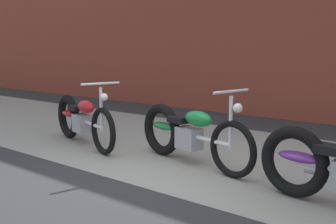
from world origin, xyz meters
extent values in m
plane|color=#2D2D30|center=(0.00, 0.00, 0.00)|extent=(80.00, 80.00, 0.00)
cube|color=gray|center=(0.00, 1.75, 0.00)|extent=(36.00, 3.50, 0.01)
cube|color=brown|center=(0.00, 5.20, 2.41)|extent=(36.00, 0.50, 4.82)
torus|color=black|center=(-1.21, 0.66, 0.34)|extent=(0.67, 0.27, 0.68)
torus|color=black|center=(-2.46, 1.03, 0.36)|extent=(0.74, 0.33, 0.73)
cylinder|color=silver|center=(-1.84, 0.85, 0.38)|extent=(1.20, 0.40, 0.06)
cube|color=#99999E|center=(-1.91, 0.87, 0.34)|extent=(0.37, 0.30, 0.28)
ellipsoid|color=red|center=(-1.76, 0.83, 0.62)|extent=(0.48, 0.31, 0.20)
ellipsoid|color=red|center=(-2.41, 1.02, 0.42)|extent=(0.47, 0.30, 0.10)
cube|color=black|center=(-2.11, 0.93, 0.56)|extent=(0.33, 0.27, 0.08)
cylinder|color=silver|center=(-1.25, 0.68, 0.65)|extent=(0.05, 0.05, 0.62)
cylinder|color=silver|center=(-1.25, 0.68, 1.01)|extent=(0.20, 0.57, 0.03)
sphere|color=white|center=(-1.16, 0.65, 0.83)|extent=(0.11, 0.11, 0.11)
cylinder|color=silver|center=(-2.10, 1.08, 0.26)|extent=(0.54, 0.21, 0.06)
torus|color=black|center=(0.72, 0.89, 0.34)|extent=(0.68, 0.22, 0.68)
torus|color=black|center=(-0.55, 1.16, 0.36)|extent=(0.74, 0.28, 0.73)
cylinder|color=silver|center=(0.08, 1.03, 0.38)|extent=(1.22, 0.31, 0.06)
cube|color=#99999E|center=(0.00, 1.04, 0.34)|extent=(0.36, 0.28, 0.28)
ellipsoid|color=#197A38|center=(0.16, 1.01, 0.62)|extent=(0.47, 0.28, 0.20)
ellipsoid|color=#197A38|center=(-0.50, 1.15, 0.42)|extent=(0.47, 0.27, 0.10)
cube|color=black|center=(-0.19, 1.08, 0.56)|extent=(0.32, 0.25, 0.08)
cylinder|color=silver|center=(0.68, 0.90, 0.65)|extent=(0.05, 0.05, 0.62)
cylinder|color=silver|center=(0.68, 0.90, 1.01)|extent=(0.15, 0.57, 0.03)
sphere|color=white|center=(0.78, 0.88, 0.83)|extent=(0.11, 0.11, 0.11)
cylinder|color=silver|center=(-0.20, 1.24, 0.26)|extent=(0.55, 0.17, 0.06)
torus|color=black|center=(1.48, 0.75, 0.36)|extent=(0.74, 0.24, 0.73)
ellipsoid|color=#6B2D93|center=(1.53, 0.74, 0.42)|extent=(0.46, 0.24, 0.10)
cube|color=black|center=(1.85, 0.69, 0.56)|extent=(0.31, 0.24, 0.08)
cylinder|color=silver|center=(1.83, 0.85, 0.26)|extent=(0.55, 0.14, 0.06)
camera|label=1|loc=(2.77, -2.98, 1.48)|focal=41.11mm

